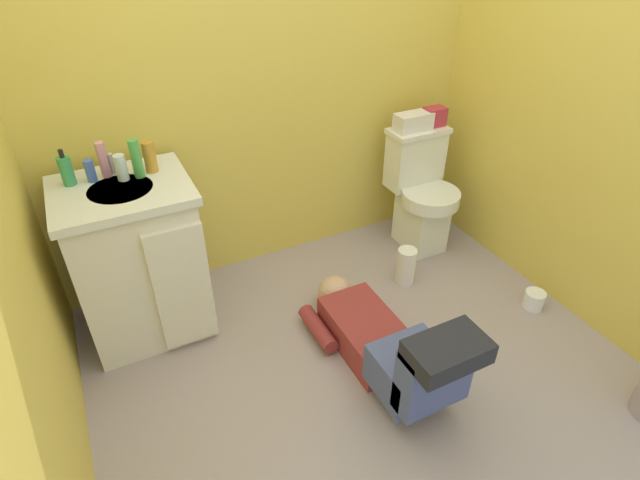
{
  "coord_description": "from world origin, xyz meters",
  "views": [
    {
      "loc": [
        -0.92,
        -1.37,
        1.87
      ],
      "look_at": [
        0.01,
        0.49,
        0.45
      ],
      "focal_mm": 28.07,
      "sensor_mm": 36.0,
      "label": 1
    }
  ],
  "objects_px": {
    "vanity_cabinet": "(139,260)",
    "bottle_clear": "(121,168)",
    "toilet_paper_roll": "(534,300)",
    "bottle_blue": "(90,171)",
    "bottle_amber": "(150,157)",
    "toilet": "(421,192)",
    "person_plumber": "(387,344)",
    "faucet": "(112,164)",
    "tissue_box": "(413,122)",
    "soap_dispenser": "(66,171)",
    "toiletry_bag": "(434,117)",
    "bottle_pink": "(103,160)",
    "paper_towel_roll": "(406,266)",
    "bottle_green": "(136,159)"
  },
  "relations": [
    {
      "from": "vanity_cabinet",
      "to": "bottle_clear",
      "type": "xyz_separation_m",
      "value": [
        0.03,
        0.07,
        0.46
      ]
    },
    {
      "from": "vanity_cabinet",
      "to": "toilet_paper_roll",
      "type": "distance_m",
      "value": 2.09
    },
    {
      "from": "bottle_blue",
      "to": "bottle_amber",
      "type": "relative_size",
      "value": 0.7
    },
    {
      "from": "toilet",
      "to": "person_plumber",
      "type": "relative_size",
      "value": 0.7
    },
    {
      "from": "faucet",
      "to": "tissue_box",
      "type": "bearing_deg",
      "value": -1.29
    },
    {
      "from": "bottle_clear",
      "to": "soap_dispenser",
      "type": "bearing_deg",
      "value": 164.84
    },
    {
      "from": "toiletry_bag",
      "to": "soap_dispenser",
      "type": "bearing_deg",
      "value": 179.51
    },
    {
      "from": "toilet",
      "to": "person_plumber",
      "type": "distance_m",
      "value": 1.16
    },
    {
      "from": "bottle_blue",
      "to": "toilet",
      "type": "bearing_deg",
      "value": -3.02
    },
    {
      "from": "person_plumber",
      "to": "bottle_blue",
      "type": "distance_m",
      "value": 1.55
    },
    {
      "from": "toiletry_bag",
      "to": "bottle_blue",
      "type": "bearing_deg",
      "value": 179.88
    },
    {
      "from": "bottle_pink",
      "to": "toilet",
      "type": "bearing_deg",
      "value": -3.87
    },
    {
      "from": "faucet",
      "to": "bottle_amber",
      "type": "bearing_deg",
      "value": -17.61
    },
    {
      "from": "toilet",
      "to": "bottle_pink",
      "type": "height_order",
      "value": "bottle_pink"
    },
    {
      "from": "faucet",
      "to": "bottle_blue",
      "type": "relative_size",
      "value": 0.98
    },
    {
      "from": "bottle_amber",
      "to": "toilet_paper_roll",
      "type": "relative_size",
      "value": 1.32
    },
    {
      "from": "paper_towel_roll",
      "to": "bottle_green",
      "type": "bearing_deg",
      "value": 164.25
    },
    {
      "from": "toilet",
      "to": "bottle_clear",
      "type": "relative_size",
      "value": 6.28
    },
    {
      "from": "bottle_clear",
      "to": "bottle_amber",
      "type": "xyz_separation_m",
      "value": [
        0.13,
        0.03,
        0.01
      ]
    },
    {
      "from": "faucet",
      "to": "person_plumber",
      "type": "bearing_deg",
      "value": -46.45
    },
    {
      "from": "faucet",
      "to": "paper_towel_roll",
      "type": "distance_m",
      "value": 1.65
    },
    {
      "from": "toilet",
      "to": "bottle_amber",
      "type": "xyz_separation_m",
      "value": [
        -1.53,
        0.08,
        0.52
      ]
    },
    {
      "from": "bottle_pink",
      "to": "paper_towel_roll",
      "type": "height_order",
      "value": "bottle_pink"
    },
    {
      "from": "bottle_clear",
      "to": "person_plumber",
      "type": "bearing_deg",
      "value": -44.93
    },
    {
      "from": "bottle_blue",
      "to": "bottle_amber",
      "type": "distance_m",
      "value": 0.26
    },
    {
      "from": "tissue_box",
      "to": "bottle_amber",
      "type": "distance_m",
      "value": 1.49
    },
    {
      "from": "vanity_cabinet",
      "to": "soap_dispenser",
      "type": "height_order",
      "value": "soap_dispenser"
    },
    {
      "from": "bottle_blue",
      "to": "bottle_amber",
      "type": "bearing_deg",
      "value": -4.08
    },
    {
      "from": "toilet",
      "to": "toiletry_bag",
      "type": "height_order",
      "value": "toiletry_bag"
    },
    {
      "from": "bottle_blue",
      "to": "faucet",
      "type": "bearing_deg",
      "value": 18.68
    },
    {
      "from": "person_plumber",
      "to": "bottle_green",
      "type": "xyz_separation_m",
      "value": [
        -0.82,
        0.89,
        0.73
      ]
    },
    {
      "from": "toiletry_bag",
      "to": "toilet_paper_roll",
      "type": "height_order",
      "value": "toiletry_bag"
    },
    {
      "from": "person_plumber",
      "to": "paper_towel_roll",
      "type": "distance_m",
      "value": 0.71
    },
    {
      "from": "person_plumber",
      "to": "bottle_clear",
      "type": "relative_size",
      "value": 8.91
    },
    {
      "from": "toiletry_bag",
      "to": "bottle_green",
      "type": "height_order",
      "value": "bottle_green"
    },
    {
      "from": "bottle_blue",
      "to": "toilet_paper_roll",
      "type": "bearing_deg",
      "value": -24.65
    },
    {
      "from": "toiletry_bag",
      "to": "faucet",
      "type": "bearing_deg",
      "value": 178.82
    },
    {
      "from": "bottle_blue",
      "to": "bottle_clear",
      "type": "relative_size",
      "value": 0.86
    },
    {
      "from": "tissue_box",
      "to": "bottle_amber",
      "type": "relative_size",
      "value": 1.52
    },
    {
      "from": "toilet",
      "to": "bottle_amber",
      "type": "height_order",
      "value": "bottle_amber"
    },
    {
      "from": "toilet_paper_roll",
      "to": "paper_towel_roll",
      "type": "bearing_deg",
      "value": 135.17
    },
    {
      "from": "toilet",
      "to": "toiletry_bag",
      "type": "xyz_separation_m",
      "value": [
        0.1,
        0.09,
        0.44
      ]
    },
    {
      "from": "faucet",
      "to": "bottle_clear",
      "type": "distance_m",
      "value": 0.09
    },
    {
      "from": "tissue_box",
      "to": "bottle_blue",
      "type": "xyz_separation_m",
      "value": [
        -1.75,
        0.0,
        0.07
      ]
    },
    {
      "from": "toilet",
      "to": "toilet_paper_roll",
      "type": "bearing_deg",
      "value": -75.93
    },
    {
      "from": "person_plumber",
      "to": "paper_towel_roll",
      "type": "xyz_separation_m",
      "value": [
        0.47,
        0.52,
        -0.06
      ]
    },
    {
      "from": "paper_towel_roll",
      "to": "toilet_paper_roll",
      "type": "bearing_deg",
      "value": -44.83
    },
    {
      "from": "person_plumber",
      "to": "bottle_pink",
      "type": "height_order",
      "value": "bottle_pink"
    },
    {
      "from": "soap_dispenser",
      "to": "paper_towel_roll",
      "type": "distance_m",
      "value": 1.82
    },
    {
      "from": "vanity_cabinet",
      "to": "paper_towel_roll",
      "type": "distance_m",
      "value": 1.46
    }
  ]
}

